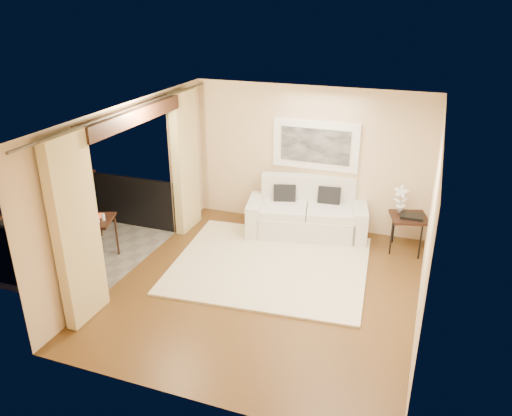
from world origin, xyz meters
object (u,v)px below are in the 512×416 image
at_px(balcony_chair_far, 84,215).
at_px(balcony_chair_near, 47,241).
at_px(orchid, 401,199).
at_px(ice_bucket, 86,210).
at_px(bistro_table, 93,224).
at_px(sofa, 307,215).
at_px(side_table, 409,219).

relative_size(balcony_chair_far, balcony_chair_near, 1.00).
height_order(orchid, balcony_chair_near, orchid).
height_order(orchid, ice_bucket, orchid).
relative_size(bistro_table, ice_bucket, 4.00).
bearing_deg(ice_bucket, orchid, 23.17).
distance_m(balcony_chair_far, balcony_chair_near, 1.05).
distance_m(sofa, ice_bucket, 3.95).
height_order(orchid, balcony_chair_far, orchid).
xyz_separation_m(side_table, bistro_table, (-4.94, -2.13, 0.06)).
xyz_separation_m(side_table, balcony_chair_far, (-5.55, -1.62, -0.09)).
xyz_separation_m(balcony_chair_near, ice_bucket, (0.31, 0.66, 0.33)).
xyz_separation_m(sofa, side_table, (1.83, -0.10, 0.23)).
distance_m(sofa, balcony_chair_far, 4.09).
bearing_deg(ice_bucket, balcony_chair_near, -115.12).
bearing_deg(bistro_table, balcony_chair_near, -132.91).
bearing_deg(ice_bucket, balcony_chair_far, 135.70).
height_order(bistro_table, ice_bucket, ice_bucket).
bearing_deg(ice_bucket, sofa, 32.54).
bearing_deg(side_table, ice_bucket, -158.61).
relative_size(sofa, balcony_chair_near, 2.63).
xyz_separation_m(bistro_table, balcony_chair_far, (-0.60, 0.51, -0.15)).
bearing_deg(orchid, bistro_table, -154.85).
height_order(sofa, orchid, orchid).
height_order(side_table, orchid, orchid).
distance_m(side_table, orchid, 0.37).
bearing_deg(sofa, balcony_chair_near, -154.47).
relative_size(orchid, bistro_table, 0.62).
xyz_separation_m(sofa, orchid, (1.66, 0.01, 0.54)).
relative_size(side_table, balcony_chair_near, 0.84).
relative_size(sofa, balcony_chair_far, 2.63).
xyz_separation_m(orchid, balcony_chair_far, (-5.37, -1.73, -0.40)).
height_order(side_table, balcony_chair_near, balcony_chair_near).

